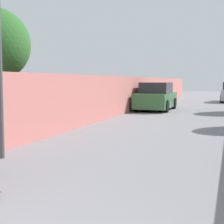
% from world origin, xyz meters
% --- Properties ---
extents(ground_plane, '(80.00, 80.00, 0.00)m').
position_xyz_m(ground_plane, '(14.00, 0.00, 0.00)').
color(ground_plane, gray).
extents(wall_left, '(48.00, 0.30, 1.84)m').
position_xyz_m(wall_left, '(12.00, 3.19, 0.92)').
color(wall_left, '#CC726B').
rests_on(wall_left, ground).
extents(car_near, '(4.05, 1.80, 1.54)m').
position_xyz_m(car_near, '(17.88, 2.04, 0.71)').
color(car_near, '#336B38').
rests_on(car_near, ground).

